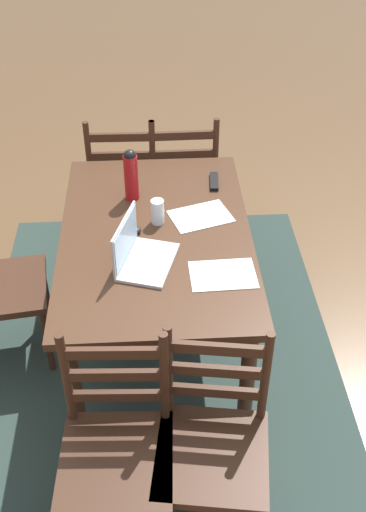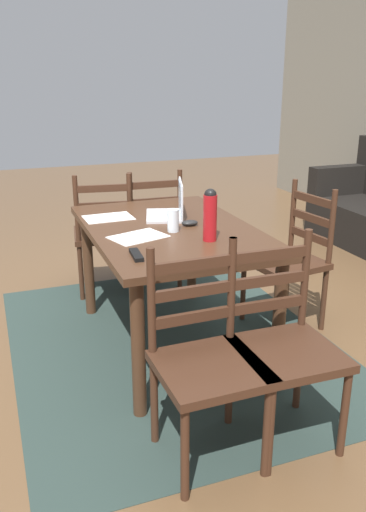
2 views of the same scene
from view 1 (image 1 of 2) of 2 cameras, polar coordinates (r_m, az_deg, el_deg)
The scene contains 14 objects.
ground_plane at distance 3.53m, azimuth -2.19°, elevation -7.92°, with size 14.00×14.00×0.00m, color brown.
area_rug at distance 3.53m, azimuth -2.19°, elevation -7.89°, with size 2.41×1.93×0.01m, color #283833.
dining_table at distance 3.08m, azimuth -2.49°, elevation 0.61°, with size 1.43×0.93×0.77m.
chair_right_near at distance 4.03m, azimuth -0.07°, elevation 7.27°, with size 0.45×0.45×0.95m.
chair_left_near at distance 2.55m, azimuth 2.75°, elevation -17.11°, with size 0.50×0.50×0.95m.
chair_right_far at distance 4.03m, azimuth -5.45°, elevation 7.07°, with size 0.45×0.45×0.95m.
chair_left_far at distance 2.55m, azimuth -6.14°, elevation -17.43°, with size 0.46×0.46×0.95m.
laptop at distance 2.81m, azimuth -4.18°, elevation 0.35°, with size 0.37×0.31×0.23m.
water_bottle at distance 3.20m, azimuth -4.83°, elevation 7.59°, with size 0.07×0.07×0.28m.
drinking_glass at distance 3.05m, azimuth -2.37°, elevation 4.11°, with size 0.07×0.07×0.13m, color silver.
computer_mouse at distance 3.02m, azimuth -4.82°, elevation 2.42°, with size 0.06×0.10×0.03m, color black.
tv_remote at distance 3.39m, azimuth 2.89°, elevation 6.90°, with size 0.04×0.17×0.02m, color black.
paper_stack_left at distance 2.77m, azimuth 3.71°, elevation -1.74°, with size 0.21×0.30×0.00m, color white.
paper_stack_right at distance 3.13m, azimuth 1.65°, elevation 3.70°, with size 0.21×0.30×0.00m, color white.
Camera 1 is at (-2.42, 0.01, 2.58)m, focal length 43.26 mm.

